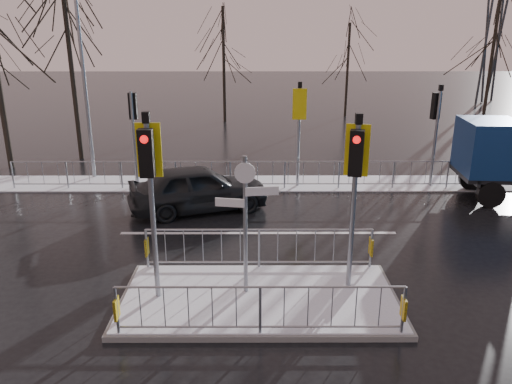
{
  "coord_description": "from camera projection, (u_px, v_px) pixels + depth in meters",
  "views": [
    {
      "loc": [
        -0.1,
        -9.58,
        5.69
      ],
      "look_at": [
        -0.07,
        2.17,
        1.8
      ],
      "focal_mm": 35.0,
      "sensor_mm": 36.0,
      "label": 1
    }
  ],
  "objects": [
    {
      "name": "ground",
      "position": [
        259.0,
        301.0,
        10.88
      ],
      "size": [
        120.0,
        120.0,
        0.0
      ],
      "primitive_type": "plane",
      "color": "black",
      "rests_on": "ground"
    },
    {
      "name": "snow_verge",
      "position": [
        257.0,
        183.0,
        19.04
      ],
      "size": [
        30.0,
        2.0,
        0.04
      ],
      "primitive_type": "cube",
      "color": "white",
      "rests_on": "ground"
    },
    {
      "name": "lane_markings",
      "position": [
        260.0,
        309.0,
        10.56
      ],
      "size": [
        8.0,
        11.38,
        0.01
      ],
      "color": "silver",
      "rests_on": "ground"
    },
    {
      "name": "traffic_island",
      "position": [
        259.0,
        285.0,
        10.77
      ],
      "size": [
        6.0,
        3.04,
        4.15
      ],
      "color": "slate",
      "rests_on": "ground"
    },
    {
      "name": "far_kerb_fixtures",
      "position": [
        265.0,
        161.0,
        18.25
      ],
      "size": [
        18.0,
        0.65,
        3.83
      ],
      "color": "gray",
      "rests_on": "ground"
    },
    {
      "name": "car_far_lane",
      "position": [
        198.0,
        188.0,
        16.09
      ],
      "size": [
        4.78,
        3.13,
        1.51
      ],
      "primitive_type": "imported",
      "rotation": [
        0.0,
        0.0,
        1.9
      ],
      "color": "black",
      "rests_on": "ground"
    },
    {
      "name": "tree_near_b",
      "position": [
        68.0,
        41.0,
        21.11
      ],
      "size": [
        4.0,
        4.0,
        7.55
      ],
      "color": "black",
      "rests_on": "ground"
    },
    {
      "name": "tree_far_a",
      "position": [
        223.0,
        42.0,
        30.25
      ],
      "size": [
        3.75,
        3.75,
        7.08
      ],
      "color": "black",
      "rests_on": "ground"
    },
    {
      "name": "tree_far_b",
      "position": [
        348.0,
        52.0,
        32.37
      ],
      "size": [
        3.25,
        3.25,
        6.14
      ],
      "color": "black",
      "rests_on": "ground"
    },
    {
      "name": "tree_far_c",
      "position": [
        495.0,
        37.0,
        29.24
      ],
      "size": [
        4.0,
        4.0,
        7.55
      ],
      "color": "black",
      "rests_on": "ground"
    },
    {
      "name": "street_lamp_left",
      "position": [
        84.0,
        61.0,
        18.47
      ],
      "size": [
        1.25,
        0.18,
        8.2
      ],
      "color": "gray",
      "rests_on": "ground"
    }
  ]
}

